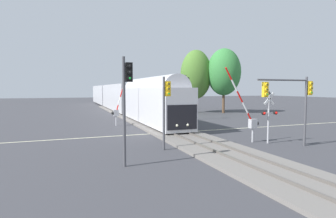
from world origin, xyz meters
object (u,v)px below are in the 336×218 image
Objects in this scene: oak_far_right at (196,75)px; maple_right_background at (224,72)px; commuter_train at (119,96)px; traffic_signal_far_side at (187,90)px; crossing_signal_mast at (269,112)px; traffic_signal_median at (166,101)px; crossing_gate_near at (250,118)px; traffic_signal_near_left at (126,94)px; traffic_signal_near_right at (293,94)px; crossing_gate_far at (117,109)px.

maple_right_background reaches higher than oak_far_right.
commuter_train is 19.61m from maple_right_background.
traffic_signal_far_side is at bearing -73.42° from commuter_train.
crossing_signal_mast is 0.80× the size of traffic_signal_median.
traffic_signal_median is 29.81m from maple_right_background.
crossing_gate_near is 0.98× the size of traffic_signal_near_left.
crossing_signal_mast is 0.37× the size of oak_far_right.
traffic_signal_near_right is at bearing -112.50° from maple_right_background.
traffic_signal_near_left is 0.98× the size of traffic_signal_far_side.
traffic_signal_far_side is (1.60, 15.08, 2.04)m from crossing_gate_near.
crossing_signal_mast is at bearing 11.10° from traffic_signal_near_left.
crossing_gate_far is at bearing -167.68° from traffic_signal_far_side.
commuter_train is 11.00× the size of crossing_gate_near.
oak_far_right is (6.42, 27.67, 2.83)m from traffic_signal_near_right.
crossing_gate_far reaches higher than crossing_signal_mast.
crossing_gate_far is at bearing 121.12° from crossing_gate_near.
traffic_signal_near_right is 27.39m from maple_right_background.
crossing_gate_far is 1.21× the size of traffic_signal_median.
traffic_signal_median is at bearing -119.33° from traffic_signal_far_side.
oak_far_right is at bearing 37.45° from crossing_gate_far.
traffic_signal_near_right is 17.56m from traffic_signal_far_side.
crossing_signal_mast is at bearing -115.03° from maple_right_background.
crossing_gate_near is 3.48m from traffic_signal_near_right.
traffic_signal_near_right is at bearing 2.57° from traffic_signal_near_left.
traffic_signal_median reaches higher than crossing_signal_mast.
traffic_signal_median is at bearing -85.89° from crossing_gate_far.
oak_far_right is (6.43, 10.11, 2.62)m from traffic_signal_far_side.
commuter_train is 14.93m from oak_far_right.
crossing_gate_far is at bearing 122.90° from crossing_signal_mast.
traffic_signal_median is 0.85× the size of traffic_signal_near_left.
traffic_signal_near_left is at bearing -99.92° from commuter_train.
crossing_gate_far is 1.19× the size of traffic_signal_near_right.
crossing_signal_mast is 26.27m from maple_right_background.
traffic_signal_near_left is 34.09m from maple_right_background.
traffic_signal_near_left is (-6.36, -36.38, 1.13)m from commuter_train.
crossing_gate_far is 1.00× the size of traffic_signal_far_side.
commuter_train is 33.60m from traffic_signal_median.
crossing_gate_far is 0.54× the size of maple_right_background.
commuter_train is 36.28m from traffic_signal_near_right.
maple_right_background reaches higher than traffic_signal_near_left.
traffic_signal_far_side is (8.52, 15.16, 0.65)m from traffic_signal_median.
oak_far_right is at bearing 59.39° from traffic_signal_median.
crossing_gate_far is at bearing 81.66° from traffic_signal_near_left.
crossing_gate_far is at bearing -101.15° from commuter_train.
traffic_signal_far_side is (-0.01, 17.56, 0.21)m from traffic_signal_near_right.
commuter_train reaches higher than traffic_signal_near_right.
crossing_gate_near is at bearing 16.45° from traffic_signal_near_left.
crossing_signal_mast is 0.68× the size of traffic_signal_near_left.
crossing_gate_near reaches higher than traffic_signal_near_right.
traffic_signal_near_right is at bearing -58.55° from crossing_gate_far.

